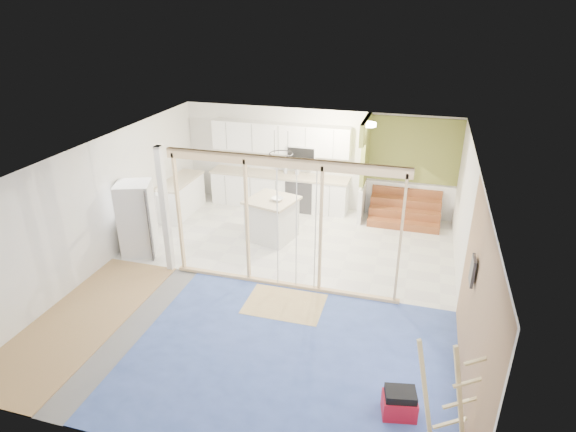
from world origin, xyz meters
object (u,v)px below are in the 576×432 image
(fridge, at_px, (137,219))
(island, at_px, (272,219))
(toolbox, at_px, (399,404))
(ladder, at_px, (447,402))

(fridge, bearing_deg, island, 7.92)
(fridge, xyz_separation_m, toolbox, (5.72, -3.07, -0.61))
(island, distance_m, ladder, 6.22)
(toolbox, distance_m, ladder, 0.98)
(island, height_order, toolbox, island)
(toolbox, relative_size, ladder, 0.29)
(island, relative_size, ladder, 0.73)
(island, bearing_deg, fridge, -135.94)
(fridge, bearing_deg, ladder, -51.03)
(fridge, relative_size, island, 1.30)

